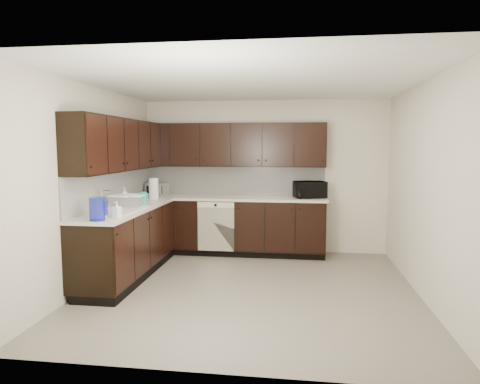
{
  "coord_description": "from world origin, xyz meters",
  "views": [
    {
      "loc": [
        0.56,
        -5.08,
        1.75
      ],
      "look_at": [
        -0.21,
        0.6,
        1.14
      ],
      "focal_mm": 32.0,
      "sensor_mm": 36.0,
      "label": 1
    }
  ],
  "objects_px": {
    "storage_bin": "(128,201)",
    "blue_pitcher": "(97,209)",
    "microwave": "(310,190)",
    "toaster_oven": "(157,189)",
    "sink": "(118,216)"
  },
  "relations": [
    {
      "from": "storage_bin",
      "to": "blue_pitcher",
      "type": "bearing_deg",
      "value": -86.94
    },
    {
      "from": "sink",
      "to": "toaster_oven",
      "type": "relative_size",
      "value": 2.49
    },
    {
      "from": "sink",
      "to": "storage_bin",
      "type": "height_order",
      "value": "sink"
    },
    {
      "from": "storage_bin",
      "to": "sink",
      "type": "bearing_deg",
      "value": -92.51
    },
    {
      "from": "blue_pitcher",
      "to": "toaster_oven",
      "type": "bearing_deg",
      "value": 92.19
    },
    {
      "from": "toaster_oven",
      "to": "blue_pitcher",
      "type": "bearing_deg",
      "value": -63.98
    },
    {
      "from": "storage_bin",
      "to": "blue_pitcher",
      "type": "xyz_separation_m",
      "value": [
        0.05,
        -1.0,
        0.04
      ]
    },
    {
      "from": "microwave",
      "to": "toaster_oven",
      "type": "distance_m",
      "value": 2.5
    },
    {
      "from": "sink",
      "to": "microwave",
      "type": "bearing_deg",
      "value": 35.15
    },
    {
      "from": "sink",
      "to": "blue_pitcher",
      "type": "bearing_deg",
      "value": -84.41
    },
    {
      "from": "sink",
      "to": "microwave",
      "type": "distance_m",
      "value": 2.98
    },
    {
      "from": "microwave",
      "to": "storage_bin",
      "type": "bearing_deg",
      "value": -168.19
    },
    {
      "from": "sink",
      "to": "blue_pitcher",
      "type": "xyz_separation_m",
      "value": [
        0.07,
        -0.69,
        0.19
      ]
    },
    {
      "from": "blue_pitcher",
      "to": "microwave",
      "type": "bearing_deg",
      "value": 44.38
    },
    {
      "from": "sink",
      "to": "microwave",
      "type": "xyz_separation_m",
      "value": [
        2.43,
        1.71,
        0.19
      ]
    }
  ]
}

